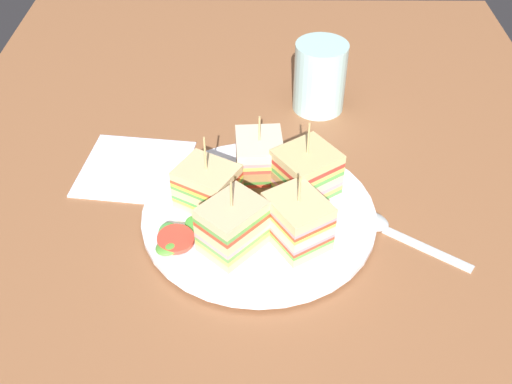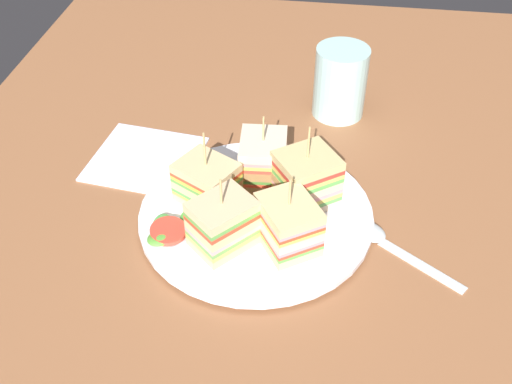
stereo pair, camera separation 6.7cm
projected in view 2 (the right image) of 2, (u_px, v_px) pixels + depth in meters
ground_plane at (256, 225)px, 70.34cm from camera, size 119.26×84.59×1.80cm
plate at (256, 215)px, 69.24cm from camera, size 26.54×26.54×1.26cm
sandwich_wedge_0 at (207, 182)px, 68.92cm from camera, size 7.64×8.07×9.34cm
sandwich_wedge_1 at (223, 224)px, 63.35cm from camera, size 7.99×7.91×8.93cm
sandwich_wedge_2 at (288, 224)px, 63.33cm from camera, size 8.13×7.77×8.91cm
sandwich_wedge_3 at (306, 179)px, 68.39cm from camera, size 8.32×8.47×10.23cm
sandwich_wedge_4 at (264, 160)px, 71.47cm from camera, size 6.70×5.76×8.90cm
salad_garnish at (169, 230)px, 66.02cm from camera, size 7.18×6.64×1.20cm
spoon at (380, 238)px, 66.93cm from camera, size 9.68×12.51×1.00cm
napkin at (145, 158)px, 78.00cm from camera, size 14.01×14.56×0.50cm
drinking_glass at (340, 87)px, 83.52cm from camera, size 7.22×7.22×9.84cm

